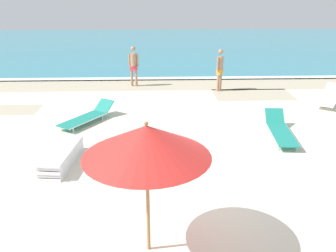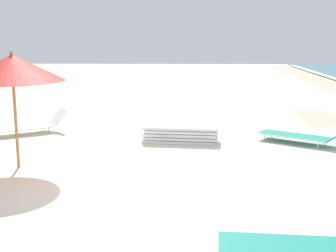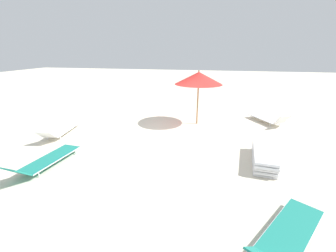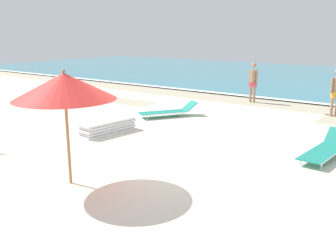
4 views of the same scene
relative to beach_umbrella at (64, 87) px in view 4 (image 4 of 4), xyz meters
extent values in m
cube|color=beige|center=(1.02, 1.95, -2.11)|extent=(60.00, 60.00, 0.16)
cube|color=#B3A68B|center=(1.02, 11.25, -2.03)|extent=(57.00, 2.20, 0.00)
cube|color=#B3A68B|center=(-5.54, 7.77, -2.03)|extent=(2.88, 1.22, 0.00)
cube|color=white|center=(1.02, 12.15, -1.97)|extent=(56.00, 0.44, 0.01)
cylinder|color=#9E7547|center=(0.00, 0.00, -1.01)|extent=(0.06, 0.06, 2.04)
cone|color=red|center=(0.00, 0.00, 0.01)|extent=(2.04, 2.04, 0.52)
cylinder|color=#A4221E|center=(0.00, 0.00, -0.24)|extent=(1.98, 1.98, 0.01)
sphere|color=#9E7547|center=(0.00, 0.00, 0.30)|extent=(0.07, 0.07, 0.07)
cube|color=white|center=(-2.27, 3.31, -1.98)|extent=(0.80, 1.86, 0.03)
cube|color=silver|center=(-2.27, 3.31, -2.01)|extent=(0.82, 1.89, 0.04)
cube|color=white|center=(-2.26, 3.35, -1.89)|extent=(0.80, 1.86, 0.03)
cube|color=silver|center=(-2.26, 3.35, -1.92)|extent=(0.82, 1.89, 0.04)
cube|color=white|center=(-2.27, 3.32, -1.81)|extent=(0.80, 1.86, 0.03)
cube|color=silver|center=(-2.27, 3.32, -1.84)|extent=(0.82, 1.89, 0.04)
cube|color=white|center=(-2.26, 3.38, -1.72)|extent=(0.80, 1.86, 0.03)
cube|color=silver|center=(-2.26, 3.38, -1.75)|extent=(0.82, 1.89, 0.04)
cube|color=white|center=(-2.26, 3.34, -1.64)|extent=(0.80, 1.86, 0.03)
cube|color=silver|center=(-2.26, 3.34, -1.67)|extent=(0.82, 1.89, 0.04)
cube|color=#1E8475|center=(3.84, 4.68, -1.86)|extent=(0.77, 1.89, 0.03)
cylinder|color=silver|center=(3.54, 4.71, -1.86)|extent=(0.20, 1.84, 0.03)
cylinder|color=silver|center=(4.14, 4.65, -1.86)|extent=(0.20, 1.84, 0.03)
cylinder|color=silver|center=(3.52, 3.99, -1.95)|extent=(0.03, 0.03, 0.16)
cylinder|color=silver|center=(4.03, 3.94, -1.95)|extent=(0.03, 0.03, 0.16)
cylinder|color=silver|center=(3.65, 5.42, -1.95)|extent=(0.03, 0.03, 0.16)
cube|color=#1E8475|center=(-2.23, 6.18, -1.86)|extent=(1.46, 1.79, 0.03)
cylinder|color=silver|center=(-2.49, 6.34, -1.86)|extent=(0.99, 1.47, 0.03)
cylinder|color=silver|center=(-1.98, 6.01, -1.86)|extent=(0.99, 1.47, 0.03)
cube|color=#1E8475|center=(-1.63, 7.09, -1.69)|extent=(0.73, 0.70, 0.35)
cylinder|color=silver|center=(-2.82, 5.75, -1.95)|extent=(0.03, 0.03, 0.16)
cylinder|color=silver|center=(-2.40, 5.47, -1.95)|extent=(0.03, 0.03, 0.16)
cylinder|color=silver|center=(-2.07, 6.89, -1.95)|extent=(0.03, 0.03, 0.16)
cylinder|color=silver|center=(-1.65, 6.61, -1.95)|extent=(0.03, 0.03, 0.16)
cylinder|color=#A37A5B|center=(2.81, 10.04, -1.58)|extent=(0.11, 0.11, 0.90)
cube|color=gold|center=(2.87, 10.11, -1.21)|extent=(0.33, 0.35, 0.24)
cylinder|color=#A37A5B|center=(2.87, 10.11, -0.86)|extent=(0.27, 0.27, 0.55)
cylinder|color=#A37A5B|center=(2.75, 9.97, -0.86)|extent=(0.08, 0.08, 0.55)
cylinder|color=#A37A5B|center=(-0.69, 10.97, -1.58)|extent=(0.11, 0.11, 0.90)
cylinder|color=#A37A5B|center=(-0.88, 11.02, -1.58)|extent=(0.11, 0.11, 0.90)
cube|color=#D13D4C|center=(-0.79, 10.99, -1.21)|extent=(0.33, 0.24, 0.24)
cylinder|color=#A37A5B|center=(-0.79, 10.99, -0.86)|extent=(0.27, 0.27, 0.55)
cylinder|color=#A37A5B|center=(-0.61, 10.95, -0.86)|extent=(0.08, 0.08, 0.55)
cylinder|color=#A37A5B|center=(-0.97, 11.04, -0.86)|extent=(0.08, 0.08, 0.55)
sphere|color=#A37A5B|center=(-0.79, 10.99, -0.37)|extent=(0.21, 0.21, 0.21)
camera|label=1|loc=(0.14, -5.31, 2.30)|focal=40.00mm
camera|label=2|loc=(9.18, 3.22, 0.76)|focal=50.00mm
camera|label=3|loc=(-0.73, 9.76, 1.15)|focal=24.00mm
camera|label=4|loc=(5.95, -4.71, 1.03)|focal=40.00mm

